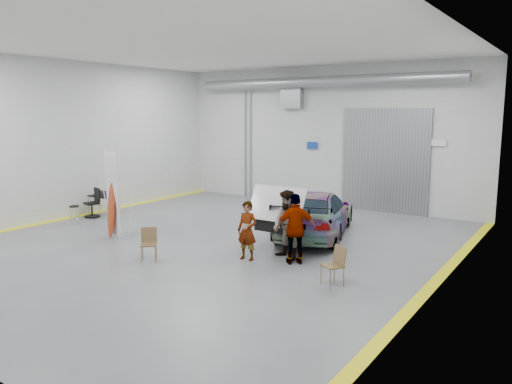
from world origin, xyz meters
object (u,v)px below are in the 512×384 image
Objects in this scene: office_chair at (93,205)px; folding_chair_far at (333,273)px; person_a at (247,231)px; sedan_car at (315,213)px; person_b at (288,225)px; surfboard_display at (113,202)px; folding_chair_near at (149,251)px; work_table at (102,196)px; shop_stool at (75,215)px; person_c at (296,229)px.

folding_chair_far is at bearing 7.18° from office_chair.
office_chair is at bearing 168.13° from person_a.
sedan_car is 4.61× the size of office_chair.
person_a is 1.48× the size of office_chair.
folding_chair_far is (1.94, -1.22, -0.68)m from person_b.
surfboard_display is at bearing 19.85° from sedan_car.
folding_chair_near is (-2.18, -1.59, -0.54)m from person_a.
office_chair is at bearing -85.58° from work_table.
shop_stool is (-7.70, 0.08, -0.48)m from person_a.
surfboard_display is at bearing -10.63° from shop_stool.
work_table is at bearing -48.79° from person_c.
sedan_car reaches higher than folding_chair_near.
work_table is (-9.56, 1.38, -0.19)m from person_c.
surfboard_display is at bearing -11.44° from office_chair.
person_b reaches higher than person_c.
folding_chair_near is at bearing -16.82° from shop_stool.
person_b is (0.91, 0.64, 0.15)m from person_a.
sedan_car is at bearing -112.41° from person_c.
shop_stool is at bearing -38.36° from person_c.
shop_stool is at bearing -153.58° from folding_chair_far.
person_a is 1.34× the size of work_table.
shop_stool is at bearing 176.72° from person_a.
shop_stool is at bearing -176.17° from surfboard_display.
person_a reaches higher than office_chair.
folding_chair_near is (-3.47, -2.01, -0.68)m from person_c.
office_chair is at bearing -159.78° from folding_chair_far.
sedan_car is at bearing 23.30° from shop_stool.
sedan_car is at bearing 152.17° from folding_chair_far.
surfboard_display is at bearing -151.07° from folding_chair_far.
person_a is 0.85× the size of person_b.
work_table is (-9.18, 1.16, -0.20)m from person_b.
work_table is (-6.09, 3.40, 0.49)m from folding_chair_near.
folding_chair_near is at bearing -146.52° from person_a.
person_c reaches higher than person_a.
person_c is at bearing 177.42° from folding_chair_far.
person_c reaches higher than shop_stool.
sedan_car is 8.79m from office_chair.
surfboard_display is 2.65× the size of office_chair.
folding_chair_far is (7.82, -0.14, -0.91)m from surfboard_display.
person_c is at bearing 2.19° from shop_stool.
sedan_car is 2.95m from person_b.
sedan_car is 4.86m from folding_chair_far.
surfboard_display reaches higher than person_b.
folding_chair_near reaches higher than shop_stool.
person_c is at bearing -11.93° from person_b.
person_a is 5.00m from surfboard_display.
folding_chair_far is at bearing -30.03° from folding_chair_near.
work_table is at bearing 111.34° from office_chair.
person_c is 9.66m from work_table.
sedan_car is 5.70× the size of folding_chair_near.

